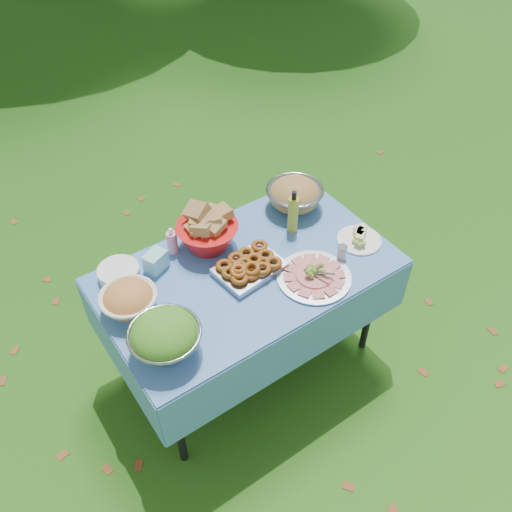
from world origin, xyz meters
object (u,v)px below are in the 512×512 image
at_px(plate_stack, 119,273).
at_px(charcuterie_platter, 315,272).
at_px(picnic_table, 248,318).
at_px(bread_bowl, 207,230).
at_px(salad_bowl, 165,336).
at_px(oil_bottle, 293,211).
at_px(pasta_bowl_steel, 295,194).

height_order(plate_stack, charcuterie_platter, charcuterie_platter).
relative_size(picnic_table, charcuterie_platter, 3.96).
bearing_deg(charcuterie_platter, bread_bowl, 121.72).
xyz_separation_m(salad_bowl, charcuterie_platter, (0.80, -0.03, -0.06)).
distance_m(salad_bowl, oil_bottle, 0.98).
xyz_separation_m(bread_bowl, oil_bottle, (0.44, -0.15, 0.02)).
bearing_deg(bread_bowl, oil_bottle, -18.98).
relative_size(salad_bowl, oil_bottle, 1.22).
bearing_deg(picnic_table, oil_bottle, 16.58).
distance_m(bread_bowl, pasta_bowl_steel, 0.57).
bearing_deg(charcuterie_platter, pasta_bowl_steel, 62.31).
distance_m(picnic_table, charcuterie_platter, 0.54).
distance_m(salad_bowl, plate_stack, 0.53).
xyz_separation_m(salad_bowl, plate_stack, (0.02, 0.53, -0.07)).
distance_m(plate_stack, oil_bottle, 0.94).
relative_size(picnic_table, salad_bowl, 4.67).
relative_size(salad_bowl, bread_bowl, 0.97).
distance_m(bread_bowl, charcuterie_platter, 0.59).
bearing_deg(oil_bottle, pasta_bowl_steel, 49.30).
bearing_deg(pasta_bowl_steel, salad_bowl, -156.03).
relative_size(picnic_table, pasta_bowl_steel, 4.63).
bearing_deg(pasta_bowl_steel, charcuterie_platter, -117.69).
distance_m(picnic_table, pasta_bowl_steel, 0.73).
relative_size(salad_bowl, charcuterie_platter, 0.85).
relative_size(plate_stack, pasta_bowl_steel, 0.65).
relative_size(bread_bowl, oil_bottle, 1.25).
xyz_separation_m(bread_bowl, pasta_bowl_steel, (0.57, 0.00, -0.02)).
bearing_deg(picnic_table, bread_bowl, 104.81).
xyz_separation_m(plate_stack, charcuterie_platter, (0.78, -0.55, 0.01)).
bearing_deg(plate_stack, salad_bowl, -91.84).
height_order(salad_bowl, plate_stack, salad_bowl).
xyz_separation_m(plate_stack, bread_bowl, (0.48, -0.06, 0.08)).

